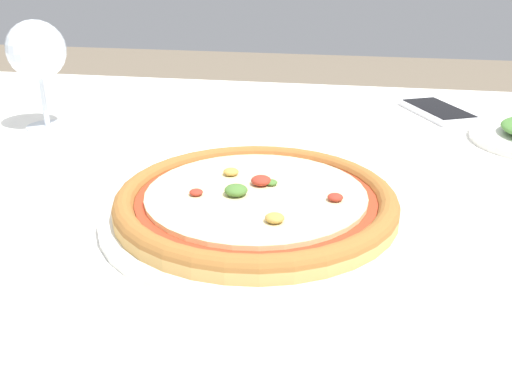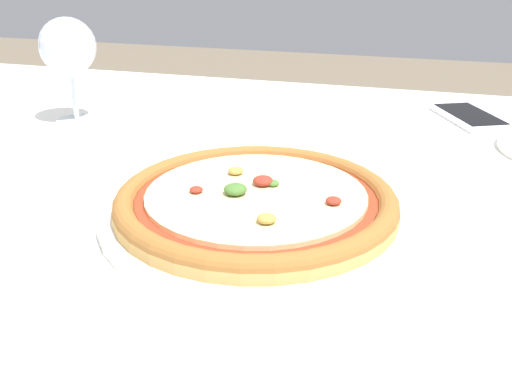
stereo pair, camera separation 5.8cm
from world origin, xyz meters
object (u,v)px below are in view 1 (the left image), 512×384
Objects in this scene: pizza_plate at (256,203)px; wine_glass_far_left at (37,52)px; cell_phone at (438,111)px; dining_table at (155,231)px.

wine_glass_far_left reaches higher than pizza_plate.
pizza_plate is at bearing -117.51° from cell_phone.
dining_table is 4.57× the size of pizza_plate.
dining_table is 0.19m from pizza_plate.
cell_phone is (0.38, 0.36, 0.08)m from dining_table.
wine_glass_far_left reaches higher than dining_table.
cell_phone is (0.23, 0.44, -0.01)m from pizza_plate.
pizza_plate is 0.46m from wine_glass_far_left.
pizza_plate reaches higher than dining_table.
wine_glass_far_left is at bearing 143.63° from dining_table.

